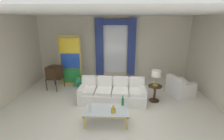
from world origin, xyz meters
name	(u,v)px	position (x,y,z in m)	size (l,w,h in m)	color
ground_plane	(111,108)	(0.00, 0.00, 0.00)	(16.00, 16.00, 0.00)	silver
wall_rear	(113,48)	(0.00, 3.06, 1.50)	(8.00, 0.12, 3.00)	beige
wall_left	(7,59)	(-3.66, 0.60, 1.50)	(0.12, 7.00, 3.00)	beige
wall_right	(220,61)	(3.66, 0.60, 1.50)	(0.12, 7.00, 3.00)	beige
ceiling_slab	(112,13)	(0.00, 0.80, 3.02)	(8.00, 7.60, 0.04)	white
curtained_window	(115,44)	(0.11, 2.89, 1.74)	(2.00, 0.17, 2.70)	white
couch_white_long	(112,93)	(0.04, 0.55, 0.31)	(2.37, 1.02, 0.86)	white
coffee_table	(106,111)	(-0.09, -0.79, 0.38)	(1.23, 0.70, 0.41)	silver
bottle_blue_decanter	(123,101)	(0.37, -0.53, 0.54)	(0.07, 0.07, 0.32)	#196B3D
bottle_crystal_tall	(113,110)	(0.11, -0.94, 0.49)	(0.13, 0.13, 0.23)	gold
bottle_amber_squat	(90,107)	(-0.53, -0.93, 0.55)	(0.07, 0.07, 0.34)	silver
vintage_tv	(54,73)	(-2.40, 1.50, 0.73)	(0.65, 0.70, 1.35)	#382314
armchair_white	(180,88)	(2.62, 1.05, 0.29)	(1.08, 1.07, 0.80)	white
stained_glass_divider	(70,62)	(-1.84, 2.00, 1.06)	(0.95, 0.05, 2.20)	gold
peacock_figurine	(77,83)	(-1.52, 1.68, 0.22)	(0.44, 0.60, 0.50)	beige
round_side_table	(155,92)	(1.55, 0.55, 0.36)	(0.48, 0.48, 0.59)	#382314
table_lamp_brass	(156,74)	(1.55, 0.55, 1.03)	(0.32, 0.32, 0.57)	#B29338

